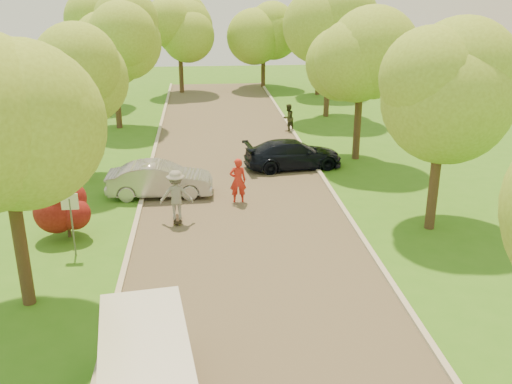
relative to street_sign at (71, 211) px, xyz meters
name	(u,v)px	position (x,y,z in m)	size (l,w,h in m)	color
ground	(261,310)	(5.80, -4.00, -1.56)	(100.00, 100.00, 0.00)	#37741B
road	(240,205)	(5.80, 4.00, -1.56)	(8.00, 60.00, 0.01)	#4C4438
curb_left	(140,207)	(1.75, 4.00, -1.50)	(0.18, 60.00, 0.12)	#B2AD9E
curb_right	(338,200)	(9.85, 4.00, -1.50)	(0.18, 60.00, 0.12)	#B2AD9E
street_sign	(71,211)	(0.00, 0.00, 0.00)	(0.55, 0.06, 2.17)	#59595E
red_shrub	(66,208)	(-0.50, 1.50, -0.47)	(1.70, 1.70, 1.95)	#382619
tree_l_mida	(10,124)	(-0.50, -3.00, 3.61)	(4.71, 4.60, 7.39)	#382619
tree_l_midb	(77,79)	(-1.01, 8.00, 3.02)	(4.30, 4.20, 6.62)	#382619
tree_l_far	(116,38)	(-0.59, 18.00, 3.90)	(4.92, 4.80, 7.79)	#382619
tree_r_mida	(452,77)	(12.82, 1.00, 3.97)	(5.13, 5.00, 7.95)	#382619
tree_r_midb	(365,63)	(12.40, 10.00, 3.32)	(4.51, 4.40, 7.01)	#382619
tree_r_far	(333,28)	(13.03, 20.00, 4.27)	(5.33, 5.20, 8.34)	#382619
tree_bg_a	(97,31)	(-2.98, 26.00, 3.75)	(5.12, 5.00, 7.72)	#382619
tree_bg_b	(322,24)	(14.02, 28.00, 3.97)	(5.12, 5.00, 7.95)	#382619
tree_bg_c	(182,30)	(3.01, 30.00, 3.46)	(4.92, 4.80, 7.33)	#382619
tree_bg_d	(266,24)	(10.02, 32.00, 3.75)	(5.12, 5.00, 7.72)	#382619
minivan	(147,379)	(3.04, -7.87, -0.65)	(2.41, 4.84, 1.73)	white
silver_sedan	(160,179)	(2.50, 5.41, -0.83)	(1.55, 4.43, 1.46)	#A09FA4
dark_sedan	(293,154)	(8.73, 8.75, -0.87)	(1.94, 4.78, 1.39)	black
longboard	(178,219)	(3.30, 2.48, -1.46)	(0.28, 0.99, 0.12)	black
skateboarder	(176,195)	(3.30, 2.48, -0.48)	(1.24, 0.71, 1.92)	gray
person_striped	(238,181)	(5.73, 4.33, -0.62)	(0.69, 0.45, 1.89)	red
person_olive	(288,118)	(9.60, 16.13, -0.74)	(0.81, 0.63, 1.66)	#2C2E1C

